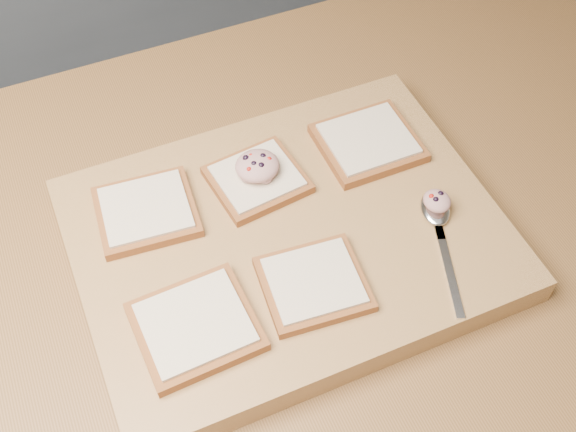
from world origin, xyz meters
The scene contains 10 objects.
island_counter centered at (0.00, 0.00, 0.45)m, with size 2.00×0.80×0.90m.
cutting_board centered at (0.14, -0.05, 0.92)m, with size 0.52×0.40×0.04m, color #A77B47.
bread_far_left centered at (-0.01, 0.04, 0.95)m, with size 0.13×0.12×0.02m.
bread_far_center centered at (0.14, 0.03, 0.95)m, with size 0.13×0.12×0.02m.
bread_far_right centered at (0.30, 0.03, 0.95)m, with size 0.13×0.12×0.02m.
bread_near_left centered at (-0.01, -0.14, 0.95)m, with size 0.13×0.12×0.02m.
bread_near_center centered at (0.14, -0.14, 0.95)m, with size 0.13×0.12×0.02m.
tuna_salad_dollop centered at (0.14, 0.04, 0.97)m, with size 0.06×0.05×0.03m.
spoon centered at (0.32, -0.11, 0.95)m, with size 0.08×0.18×0.01m.
spoon_salad centered at (0.32, -0.10, 0.96)m, with size 0.03×0.04×0.02m.
Camera 1 is at (-0.07, -0.53, 1.66)m, focal length 45.00 mm.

